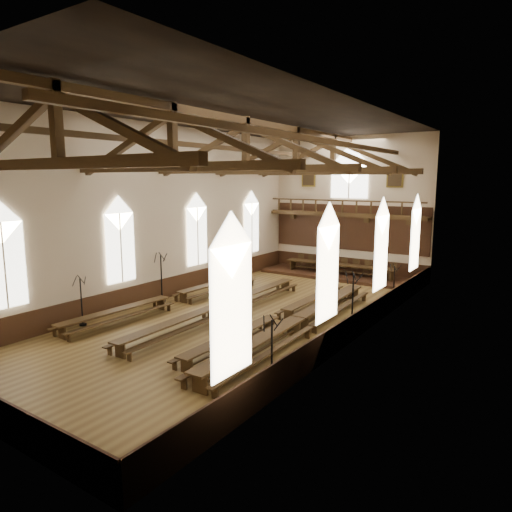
{
  "coord_description": "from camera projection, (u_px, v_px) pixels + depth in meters",
  "views": [
    {
      "loc": [
        13.11,
        -18.48,
        6.9
      ],
      "look_at": [
        -0.42,
        1.5,
        2.86
      ],
      "focal_mm": 32.0,
      "sensor_mm": 36.0,
      "label": 1
    }
  ],
  "objects": [
    {
      "name": "dais",
      "position": [
        339.0,
        276.0,
        32.72
      ],
      "size": [
        11.4,
        3.17,
        0.21
      ],
      "primitive_type": "cube",
      "color": "#371F10",
      "rests_on": "ground"
    },
    {
      "name": "roof_trusses",
      "position": [
        246.0,
        152.0,
        22.12
      ],
      "size": [
        11.7,
        25.7,
        2.8
      ],
      "color": "#3C2913",
      "rests_on": "room_walls"
    },
    {
      "name": "high_chairs",
      "position": [
        344.0,
        265.0,
        33.26
      ],
      "size": [
        7.69,
        0.5,
        1.05
      ],
      "color": "#3C2913",
      "rests_on": "dais"
    },
    {
      "name": "refectory_row_d",
      "position": [
        298.0,
        321.0,
        20.65
      ],
      "size": [
        1.81,
        14.75,
        0.78
      ],
      "color": "#3C2913",
      "rests_on": "ground"
    },
    {
      "name": "candelabrum_left_near",
      "position": [
        82.0,
        311.0,
        21.73
      ],
      "size": [
        0.73,
        0.72,
        2.45
      ],
      "color": "black",
      "rests_on": "ground"
    },
    {
      "name": "refectory_row_b",
      "position": [
        222.0,
        307.0,
        23.27
      ],
      "size": [
        1.52,
        13.85,
        0.69
      ],
      "color": "#3C2913",
      "rests_on": "ground"
    },
    {
      "name": "ground",
      "position": [
        246.0,
        315.0,
        23.48
      ],
      "size": [
        26.0,
        26.0,
        0.0
      ],
      "primitive_type": "plane",
      "color": "brown",
      "rests_on": "ground"
    },
    {
      "name": "candelabrum_right_mid",
      "position": [
        352.0,
        315.0,
        20.64
      ],
      "size": [
        0.85,
        0.85,
        2.86
      ],
      "color": "black",
      "rests_on": "ground"
    },
    {
      "name": "candelabrum_right_far",
      "position": [
        393.0,
        292.0,
        25.57
      ],
      "size": [
        0.66,
        0.7,
        2.3
      ],
      "color": "black",
      "rests_on": "ground"
    },
    {
      "name": "minstrels_gallery",
      "position": [
        347.0,
        221.0,
        33.17
      ],
      "size": [
        11.8,
        1.24,
        3.7
      ],
      "color": "#3C2913",
      "rests_on": "room_walls"
    },
    {
      "name": "candelabrum_left_mid",
      "position": [
        162.0,
        287.0,
        25.98
      ],
      "size": [
        0.79,
        0.88,
        2.86
      ],
      "color": "black",
      "rests_on": "ground"
    },
    {
      "name": "room_walls",
      "position": [
        246.0,
        189.0,
        22.41
      ],
      "size": [
        26.0,
        26.0,
        26.0
      ],
      "color": "#C5B495",
      "rests_on": "ground"
    },
    {
      "name": "refectory_row_c",
      "position": [
        280.0,
        316.0,
        21.71
      ],
      "size": [
        1.38,
        13.63,
        0.67
      ],
      "color": "#3C2913",
      "rests_on": "ground"
    },
    {
      "name": "candelabrum_right_near",
      "position": [
        272.0,
        367.0,
        15.06
      ],
      "size": [
        0.72,
        0.78,
        2.55
      ],
      "color": "black",
      "rests_on": "ground"
    },
    {
      "name": "portraits",
      "position": [
        349.0,
        177.0,
        32.84
      ],
      "size": [
        7.75,
        0.09,
        1.45
      ],
      "color": "brown",
      "rests_on": "room_walls"
    },
    {
      "name": "candelabrum_left_far",
      "position": [
        235.0,
        270.0,
        31.73
      ],
      "size": [
        0.64,
        0.72,
        2.36
      ],
      "color": "black",
      "rests_on": "ground"
    },
    {
      "name": "end_window",
      "position": [
        349.0,
        175.0,
        32.82
      ],
      "size": [
        2.8,
        0.12,
        3.8
      ],
      "color": "white",
      "rests_on": "room_walls"
    },
    {
      "name": "refectory_row_a",
      "position": [
        173.0,
        297.0,
        25.14
      ],
      "size": [
        1.62,
        13.79,
        0.68
      ],
      "color": "#3C2913",
      "rests_on": "ground"
    },
    {
      "name": "high_table",
      "position": [
        339.0,
        265.0,
        32.6
      ],
      "size": [
        8.13,
        1.18,
        0.76
      ],
      "color": "#3C2913",
      "rests_on": "dais"
    },
    {
      "name": "side_windows",
      "position": [
        246.0,
        244.0,
        22.86
      ],
      "size": [
        11.85,
        19.8,
        4.5
      ],
      "color": "white",
      "rests_on": "room_walls"
    },
    {
      "name": "wainscot_band",
      "position": [
        246.0,
        304.0,
        23.38
      ],
      "size": [
        12.0,
        26.0,
        1.2
      ],
      "color": "#371F10",
      "rests_on": "ground"
    }
  ]
}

